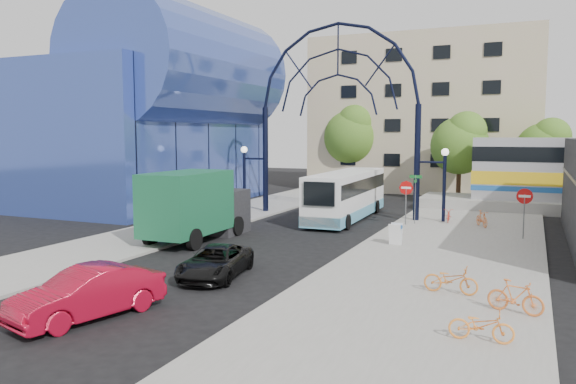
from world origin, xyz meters
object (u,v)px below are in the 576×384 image
at_px(city_bus, 347,195).
at_px(bike_far_b, 515,297).
at_px(bike_far_a, 451,280).
at_px(bike_near_b, 482,219).
at_px(stop_sign, 406,192).
at_px(do_not_enter_sign, 524,201).
at_px(tree_north_c, 545,147).
at_px(red_sedan, 88,293).
at_px(tree_north_a, 461,142).
at_px(black_suv, 215,262).
at_px(sandwich_board, 396,231).
at_px(tree_north_b, 353,134).
at_px(green_truck, 197,206).
at_px(gateway_arch, 338,80).
at_px(bike_far_c, 481,325).
at_px(bike_near_a, 449,215).
at_px(street_name_sign, 415,189).

xyz_separation_m(city_bus, bike_far_b, (10.18, -16.06, -0.92)).
bearing_deg(bike_far_a, bike_far_b, -121.08).
bearing_deg(bike_near_b, stop_sign, 167.21).
height_order(do_not_enter_sign, bike_far_a, do_not_enter_sign).
bearing_deg(tree_north_c, red_sedan, -109.07).
distance_m(tree_north_a, black_suv, 28.83).
height_order(sandwich_board, city_bus, city_bus).
distance_m(stop_sign, do_not_enter_sign, 6.51).
bearing_deg(red_sedan, tree_north_b, 110.99).
relative_size(city_bus, green_truck, 1.56).
height_order(gateway_arch, stop_sign, gateway_arch).
distance_m(tree_north_c, city_bus, 18.55).
distance_m(bike_far_a, bike_far_b, 2.38).
distance_m(tree_north_c, bike_far_c, 33.49).
height_order(bike_near_a, bike_far_a, bike_far_a).
relative_size(do_not_enter_sign, bike_far_b, 1.55).
height_order(street_name_sign, city_bus, street_name_sign).
bearing_deg(tree_north_b, bike_far_b, -65.41).
bearing_deg(sandwich_board, bike_far_b, -57.75).
height_order(tree_north_a, bike_far_b, tree_north_a).
distance_m(street_name_sign, bike_near_b, 3.97).
bearing_deg(red_sedan, gateway_arch, 104.92).
distance_m(black_suv, bike_far_c, 10.03).
height_order(bike_near_b, bike_far_b, bike_far_b).
bearing_deg(do_not_enter_sign, tree_north_c, 86.42).
bearing_deg(city_bus, stop_sign, -21.96).
bearing_deg(gateway_arch, bike_far_b, -56.44).
bearing_deg(city_bus, do_not_enter_sign, -20.53).
relative_size(gateway_arch, bike_far_c, 8.69).
bearing_deg(stop_sign, bike_far_a, -72.27).
height_order(gateway_arch, bike_far_c, gateway_arch).
relative_size(street_name_sign, bike_near_a, 1.84).
xyz_separation_m(green_truck, bike_near_a, (10.70, 10.22, -1.20)).
distance_m(city_bus, bike_far_a, 16.87).
relative_size(tree_north_a, bike_far_c, 4.46).
distance_m(green_truck, red_sedan, 11.96).
height_order(tree_north_b, red_sedan, tree_north_b).
bearing_deg(stop_sign, tree_north_a, 84.58).
relative_size(sandwich_board, bike_near_b, 0.67).
relative_size(tree_north_c, city_bus, 0.61).
bearing_deg(bike_near_a, stop_sign, -141.72).
bearing_deg(sandwich_board, red_sedan, -112.99).
xyz_separation_m(stop_sign, tree_north_c, (7.32, 15.93, 2.28)).
height_order(stop_sign, bike_far_b, stop_sign).
height_order(stop_sign, street_name_sign, street_name_sign).
distance_m(bike_near_a, bike_far_a, 15.40).
bearing_deg(sandwich_board, do_not_enter_sign, 36.68).
relative_size(gateway_arch, tree_north_c, 2.10).
height_order(do_not_enter_sign, tree_north_b, tree_north_b).
height_order(tree_north_b, green_truck, tree_north_b).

